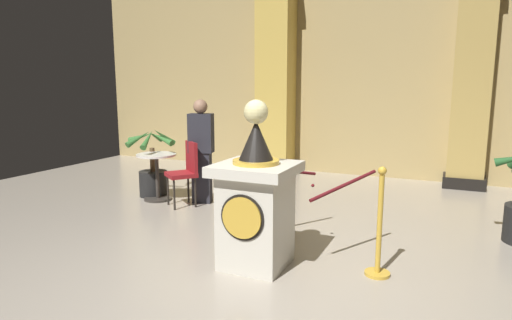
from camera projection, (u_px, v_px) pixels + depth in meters
ground_plane at (257, 281)px, 4.01m from camera, size 12.51×12.51×0.00m
back_wall at (369, 72)px, 8.44m from camera, size 12.51×0.16×4.07m
pedestal_clock at (256, 203)px, 4.26m from camera, size 0.76×0.76×1.65m
stanchion_near at (379, 238)px, 4.07m from camera, size 0.24×0.24×1.05m
stanchion_far at (263, 198)px, 5.54m from camera, size 0.24×0.24×1.03m
velvet_rope at (313, 178)px, 4.73m from camera, size 1.29×1.28×0.22m
column_left at (277, 78)px, 8.91m from camera, size 0.83×0.83×3.91m
column_right at (472, 76)px, 7.45m from camera, size 0.72×0.72×3.91m
potted_palm_left at (153, 172)px, 7.05m from camera, size 0.88×0.83×1.14m
bystander_guest at (201, 149)px, 6.57m from camera, size 0.41×0.31×1.58m
cafe_table at (157, 170)px, 6.78m from camera, size 0.62×0.62×0.73m
cafe_chair_red at (186, 168)px, 6.44m from camera, size 0.56×0.56×0.96m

